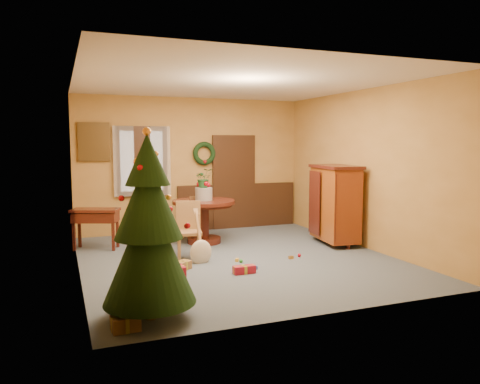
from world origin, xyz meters
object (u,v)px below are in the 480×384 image
dining_table (204,213)px  christmas_tree (149,230)px  sideboard (335,202)px  writing_desk (96,219)px  chair_near (189,228)px

dining_table → christmas_tree: 3.96m
dining_table → sideboard: bearing=-23.3°
christmas_tree → writing_desk: 3.81m
dining_table → writing_desk: bearing=173.9°
chair_near → writing_desk: bearing=138.7°
writing_desk → christmas_tree: bearing=-85.6°
dining_table → sideboard: sideboard is taller
writing_desk → sideboard: size_ratio=0.61×
christmas_tree → writing_desk: bearing=94.4°
christmas_tree → sideboard: 4.76m
dining_table → christmas_tree: christmas_tree is taller
dining_table → christmas_tree: bearing=-115.5°
dining_table → sideboard: (2.30, -0.99, 0.22)m
christmas_tree → sideboard: bearing=32.7°
dining_table → writing_desk: 2.00m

